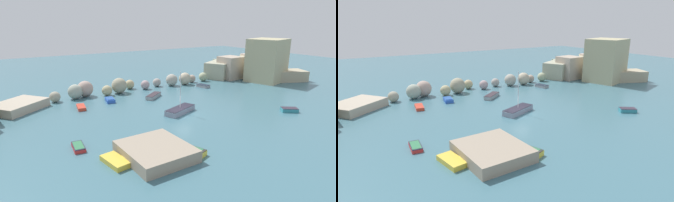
% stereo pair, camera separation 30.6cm
% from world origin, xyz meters
% --- Properties ---
extents(cove_water, '(160.00, 160.00, 0.00)m').
position_xyz_m(cove_water, '(0.00, 0.00, 0.00)').
color(cove_water, '#3F6B78').
rests_on(cove_water, ground).
extents(cliff_headland_right, '(18.85, 19.42, 9.04)m').
position_xyz_m(cliff_headland_right, '(28.77, 14.10, 2.60)').
color(cliff_headland_right, '#9DA283').
rests_on(cliff_headland_right, ground).
extents(rock_breakwater, '(32.51, 4.66, 2.77)m').
position_xyz_m(rock_breakwater, '(-0.14, 16.59, 1.17)').
color(rock_breakwater, '#A39E88').
rests_on(rock_breakwater, ground).
extents(stone_dock, '(6.29, 7.06, 1.19)m').
position_xyz_m(stone_dock, '(-9.61, -9.01, 0.60)').
color(stone_dock, gray).
rests_on(stone_dock, ground).
extents(moored_boat_0, '(5.49, 3.66, 6.03)m').
position_xyz_m(moored_boat_0, '(0.09, 1.02, 0.42)').
color(moored_boat_0, gray).
rests_on(moored_boat_0, cove_water).
extents(moored_boat_1, '(2.58, 2.36, 0.59)m').
position_xyz_m(moored_boat_1, '(13.86, -6.94, 0.29)').
color(moored_boat_1, teal).
rests_on(moored_boat_1, cove_water).
extents(moored_boat_2, '(1.54, 2.94, 0.46)m').
position_xyz_m(moored_boat_2, '(-11.48, 10.47, 0.23)').
color(moored_boat_2, red).
rests_on(moored_boat_2, cove_water).
extents(moored_boat_3, '(2.81, 4.55, 0.61)m').
position_xyz_m(moored_boat_3, '(-6.51, -9.58, 0.32)').
color(moored_boat_3, yellow).
rests_on(moored_boat_3, cove_water).
extents(moored_boat_4, '(1.63, 2.60, 0.63)m').
position_xyz_m(moored_boat_4, '(-6.43, 11.81, 0.30)').
color(moored_boat_4, blue).
rests_on(moored_boat_4, cove_water).
extents(moored_boat_5, '(3.84, 3.41, 0.64)m').
position_xyz_m(moored_boat_5, '(0.82, 10.24, 0.32)').
color(moored_boat_5, '#90979B').
rests_on(moored_boat_5, cove_water).
extents(moored_boat_6, '(2.10, 3.41, 0.52)m').
position_xyz_m(moored_boat_6, '(-13.45, -8.24, 0.26)').
color(moored_boat_6, gold).
rests_on(moored_boat_6, cove_water).
extents(moored_boat_7, '(1.31, 2.60, 0.44)m').
position_xyz_m(moored_boat_7, '(-15.53, -3.22, 0.23)').
color(moored_boat_7, red).
rests_on(moored_boat_7, cove_water).
extents(moored_boat_8, '(1.87, 2.73, 0.54)m').
position_xyz_m(moored_boat_8, '(12.99, 11.91, 0.27)').
color(moored_boat_8, gray).
rests_on(moored_boat_8, cove_water).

